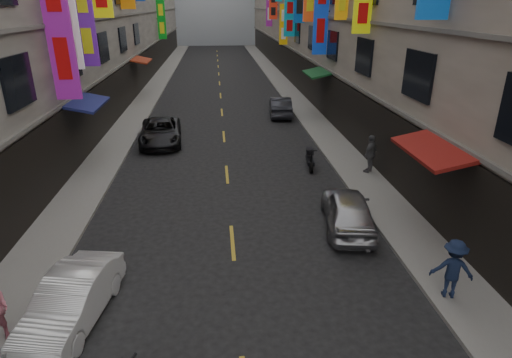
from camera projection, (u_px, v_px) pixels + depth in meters
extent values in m
cube|color=slate|center=(148.00, 96.00, 35.50)|extent=(2.00, 90.00, 0.12)
cube|color=slate|center=(291.00, 94.00, 36.53)|extent=(2.00, 90.00, 0.12)
cube|color=black|center=(135.00, 79.00, 34.87)|extent=(0.12, 85.50, 3.00)
cube|color=#66635E|center=(132.00, 57.00, 34.22)|extent=(0.16, 90.00, 0.14)
cube|color=#66635E|center=(128.00, 15.00, 33.00)|extent=(0.16, 90.00, 0.14)
cube|color=black|center=(302.00, 76.00, 36.06)|extent=(0.12, 85.50, 3.00)
cube|color=#66635E|center=(303.00, 56.00, 35.41)|extent=(0.16, 90.00, 0.14)
cube|color=#66635E|center=(305.00, 14.00, 34.19)|extent=(0.16, 90.00, 0.14)
cube|color=#911B94|center=(58.00, 25.00, 16.62)|extent=(0.99, 0.18, 5.82)
cylinder|color=black|center=(57.00, 25.00, 16.62)|extent=(1.09, 0.08, 0.08)
cube|color=white|center=(71.00, 33.00, 18.52)|extent=(0.72, 0.18, 3.04)
cylinder|color=black|center=(70.00, 33.00, 18.51)|extent=(0.82, 0.08, 0.08)
cube|color=#591B94|center=(85.00, 20.00, 20.34)|extent=(0.87, 0.18, 4.24)
cylinder|color=black|center=(84.00, 20.00, 20.34)|extent=(0.97, 0.08, 0.08)
cube|color=blue|center=(321.00, 11.00, 26.99)|extent=(0.92, 0.18, 5.27)
cylinder|color=black|center=(322.00, 11.00, 26.99)|extent=(1.02, 0.08, 0.08)
cube|color=#0D86A2|center=(290.00, 17.00, 38.08)|extent=(0.98, 0.18, 3.36)
cylinder|color=black|center=(290.00, 17.00, 38.08)|extent=(1.08, 0.08, 0.08)
cube|color=#CD960B|center=(284.00, 24.00, 41.99)|extent=(0.83, 0.18, 3.79)
cylinder|color=black|center=(284.00, 24.00, 42.00)|extent=(0.93, 0.08, 0.08)
cube|color=red|center=(273.00, 5.00, 48.34)|extent=(0.93, 0.18, 3.04)
cylinder|color=black|center=(274.00, 5.00, 48.34)|extent=(1.03, 0.08, 0.08)
cube|color=#0B7C15|center=(161.00, 19.00, 49.85)|extent=(0.95, 0.18, 4.50)
cylinder|color=black|center=(161.00, 19.00, 49.84)|extent=(1.05, 0.08, 0.08)
cube|color=#81177C|center=(269.00, 4.00, 52.42)|extent=(0.76, 0.18, 5.19)
cylinder|color=black|center=(270.00, 4.00, 52.42)|extent=(0.86, 0.08, 0.08)
cube|color=maroon|center=(432.00, 149.00, 13.34)|extent=(1.39, 3.20, 0.41)
cube|color=navy|center=(87.00, 102.00, 19.62)|extent=(1.39, 3.20, 0.41)
cube|color=#144B21|center=(317.00, 73.00, 28.07)|extent=(1.39, 3.20, 0.41)
cube|color=#992E16|center=(141.00, 60.00, 34.35)|extent=(1.39, 3.20, 0.41)
cube|color=gold|center=(232.00, 242.00, 13.94)|extent=(0.12, 2.20, 0.01)
cube|color=gold|center=(227.00, 174.00, 19.46)|extent=(0.12, 2.20, 0.01)
cube|color=gold|center=(224.00, 136.00, 24.99)|extent=(0.12, 2.20, 0.01)
cube|color=gold|center=(222.00, 112.00, 30.51)|extent=(0.12, 2.20, 0.01)
cube|color=gold|center=(221.00, 96.00, 36.03)|extent=(0.12, 2.20, 0.01)
cube|color=gold|center=(220.00, 83.00, 41.56)|extent=(0.12, 2.20, 0.01)
cube|color=gold|center=(219.00, 74.00, 47.08)|extent=(0.12, 2.20, 0.01)
cube|color=gold|center=(218.00, 66.00, 52.60)|extent=(0.12, 2.20, 0.01)
cube|color=gold|center=(218.00, 60.00, 58.13)|extent=(0.12, 2.20, 0.01)
cube|color=gold|center=(217.00, 55.00, 63.65)|extent=(0.12, 2.20, 0.01)
cube|color=gold|center=(217.00, 51.00, 69.17)|extent=(0.12, 2.20, 0.01)
cylinder|color=black|center=(311.00, 168.00, 19.54)|extent=(0.17, 0.51, 0.50)
cylinder|color=black|center=(308.00, 158.00, 20.74)|extent=(0.17, 0.51, 0.50)
cube|color=black|center=(310.00, 160.00, 20.08)|extent=(0.44, 1.32, 0.18)
cube|color=black|center=(310.00, 151.00, 20.18)|extent=(0.38, 0.58, 0.22)
cylinder|color=black|center=(311.00, 158.00, 19.46)|extent=(0.12, 0.36, 0.88)
cylinder|color=black|center=(312.00, 150.00, 19.33)|extent=(0.50, 0.11, 0.06)
imported|color=white|center=(72.00, 300.00, 10.27)|extent=(1.89, 3.85, 1.21)
imported|color=black|center=(161.00, 132.00, 23.57)|extent=(2.52, 4.85, 1.31)
imported|color=#ACACB1|center=(348.00, 210.00, 14.64)|extent=(2.14, 4.09, 1.33)
imported|color=#2A2B33|center=(280.00, 106.00, 29.35)|extent=(1.71, 4.08, 1.31)
imported|color=#16203C|center=(453.00, 269.00, 10.92)|extent=(1.17, 0.86, 1.63)
imported|color=#5B5B5D|center=(371.00, 154.00, 19.11)|extent=(1.14, 1.12, 1.74)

